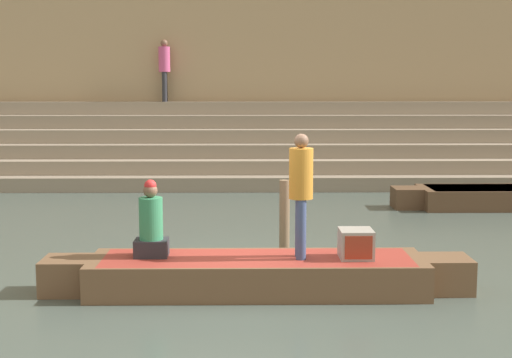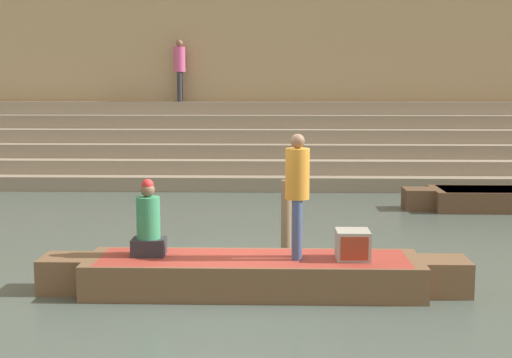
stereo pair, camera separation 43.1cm
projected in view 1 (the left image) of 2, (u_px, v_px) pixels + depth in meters
name	position (u px, v px, depth m)	size (l,w,h in m)	color
ground_plane	(250.00, 280.00, 10.16)	(120.00, 120.00, 0.00)	#47544C
ghat_steps	(248.00, 153.00, 20.19)	(36.00, 3.31, 2.23)	gray
back_wall	(248.00, 31.00, 21.49)	(34.20, 1.28, 8.74)	tan
rowboat_main	(257.00, 274.00, 9.55)	(5.73, 1.27, 0.47)	brown
person_standing	(301.00, 187.00, 9.39)	(0.32, 0.32, 1.66)	#3D4C75
person_rowing	(151.00, 226.00, 9.54)	(0.44, 0.35, 1.05)	#28282D
tv_set	(356.00, 244.00, 9.48)	(0.44, 0.46, 0.39)	#9E998E
mooring_post	(284.00, 219.00, 11.33)	(0.16, 0.16, 1.26)	brown
person_on_steps	(164.00, 66.00, 20.73)	(0.33, 0.33, 1.80)	#28282D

